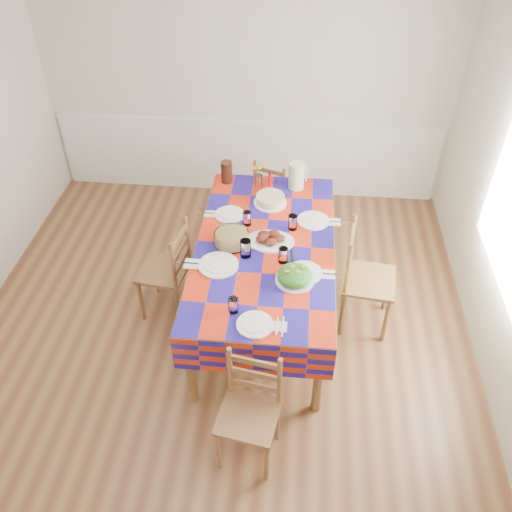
{
  "coord_description": "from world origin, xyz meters",
  "views": [
    {
      "loc": [
        0.63,
        -3.11,
        3.71
      ],
      "look_at": [
        0.32,
        0.24,
        0.85
      ],
      "focal_mm": 38.0,
      "sensor_mm": 36.0,
      "label": 1
    }
  ],
  "objects_px": {
    "dining_table": "(265,253)",
    "green_pitcher": "(297,176)",
    "meat_platter": "(270,239)",
    "tea_pitcher": "(227,172)",
    "chair_near": "(250,412)",
    "chair_left": "(168,271)",
    "chair_far": "(274,194)",
    "chair_right": "(364,279)"
  },
  "relations": [
    {
      "from": "chair_left",
      "to": "meat_platter",
      "type": "bearing_deg",
      "value": 100.35
    },
    {
      "from": "dining_table",
      "to": "chair_near",
      "type": "xyz_separation_m",
      "value": [
        0.01,
        -1.37,
        -0.29
      ]
    },
    {
      "from": "meat_platter",
      "to": "green_pitcher",
      "type": "relative_size",
      "value": 1.59
    },
    {
      "from": "dining_table",
      "to": "chair_right",
      "type": "distance_m",
      "value": 0.89
    },
    {
      "from": "tea_pitcher",
      "to": "green_pitcher",
      "type": "bearing_deg",
      "value": -3.04
    },
    {
      "from": "chair_far",
      "to": "green_pitcher",
      "type": "bearing_deg",
      "value": 138.28
    },
    {
      "from": "meat_platter",
      "to": "chair_far",
      "type": "distance_m",
      "value": 1.4
    },
    {
      "from": "green_pitcher",
      "to": "chair_right",
      "type": "distance_m",
      "value": 1.19
    },
    {
      "from": "dining_table",
      "to": "meat_platter",
      "type": "relative_size",
      "value": 5.21
    },
    {
      "from": "dining_table",
      "to": "chair_left",
      "type": "distance_m",
      "value": 0.91
    },
    {
      "from": "chair_far",
      "to": "chair_left",
      "type": "distance_m",
      "value": 1.62
    },
    {
      "from": "chair_far",
      "to": "chair_right",
      "type": "bearing_deg",
      "value": 143.89
    },
    {
      "from": "dining_table",
      "to": "meat_platter",
      "type": "xyz_separation_m",
      "value": [
        0.04,
        0.04,
        0.13
      ]
    },
    {
      "from": "chair_right",
      "to": "chair_near",
      "type": "bearing_deg",
      "value": 154.74
    },
    {
      "from": "chair_near",
      "to": "chair_far",
      "type": "distance_m",
      "value": 2.74
    },
    {
      "from": "dining_table",
      "to": "chair_far",
      "type": "bearing_deg",
      "value": 90.61
    },
    {
      "from": "meat_platter",
      "to": "tea_pitcher",
      "type": "bearing_deg",
      "value": 118.39
    },
    {
      "from": "dining_table",
      "to": "green_pitcher",
      "type": "distance_m",
      "value": 0.96
    },
    {
      "from": "chair_near",
      "to": "chair_right",
      "type": "relative_size",
      "value": 0.89
    },
    {
      "from": "tea_pitcher",
      "to": "chair_near",
      "type": "bearing_deg",
      "value": -78.8
    },
    {
      "from": "green_pitcher",
      "to": "chair_right",
      "type": "xyz_separation_m",
      "value": [
        0.64,
        -0.9,
        -0.46
      ]
    },
    {
      "from": "meat_platter",
      "to": "chair_right",
      "type": "relative_size",
      "value": 0.4
    },
    {
      "from": "dining_table",
      "to": "meat_platter",
      "type": "bearing_deg",
      "value": 46.63
    },
    {
      "from": "dining_table",
      "to": "tea_pitcher",
      "type": "bearing_deg",
      "value": 115.57
    },
    {
      "from": "chair_right",
      "to": "chair_left",
      "type": "bearing_deg",
      "value": 97.03
    },
    {
      "from": "chair_left",
      "to": "chair_near",
      "type": "bearing_deg",
      "value": 40.16
    },
    {
      "from": "green_pitcher",
      "to": "chair_left",
      "type": "relative_size",
      "value": 0.27
    },
    {
      "from": "meat_platter",
      "to": "chair_far",
      "type": "height_order",
      "value": "meat_platter"
    },
    {
      "from": "green_pitcher",
      "to": "meat_platter",
      "type": "bearing_deg",
      "value": -102.23
    },
    {
      "from": "meat_platter",
      "to": "green_pitcher",
      "type": "height_order",
      "value": "green_pitcher"
    },
    {
      "from": "chair_near",
      "to": "chair_far",
      "type": "relative_size",
      "value": 1.06
    },
    {
      "from": "chair_near",
      "to": "chair_left",
      "type": "relative_size",
      "value": 0.95
    },
    {
      "from": "tea_pitcher",
      "to": "chair_near",
      "type": "xyz_separation_m",
      "value": [
        0.46,
        -2.31,
        -0.49
      ]
    },
    {
      "from": "chair_near",
      "to": "chair_left",
      "type": "height_order",
      "value": "chair_left"
    },
    {
      "from": "green_pitcher",
      "to": "chair_near",
      "type": "relative_size",
      "value": 0.28
    },
    {
      "from": "chair_near",
      "to": "tea_pitcher",
      "type": "bearing_deg",
      "value": 110.88
    },
    {
      "from": "tea_pitcher",
      "to": "chair_right",
      "type": "distance_m",
      "value": 1.67
    },
    {
      "from": "dining_table",
      "to": "chair_left",
      "type": "relative_size",
      "value": 2.23
    },
    {
      "from": "meat_platter",
      "to": "chair_near",
      "type": "bearing_deg",
      "value": -91.22
    },
    {
      "from": "green_pitcher",
      "to": "chair_near",
      "type": "bearing_deg",
      "value": -95.47
    },
    {
      "from": "dining_table",
      "to": "tea_pitcher",
      "type": "relative_size",
      "value": 9.84
    },
    {
      "from": "meat_platter",
      "to": "tea_pitcher",
      "type": "height_order",
      "value": "tea_pitcher"
    }
  ]
}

